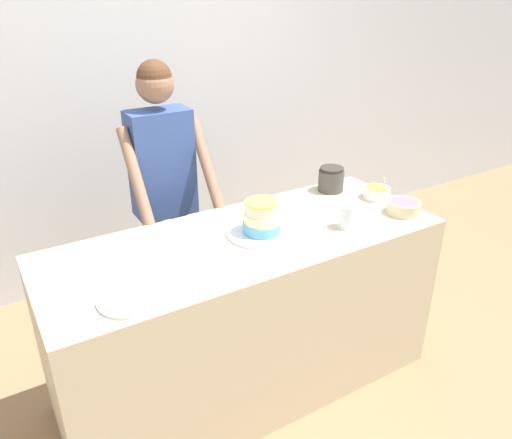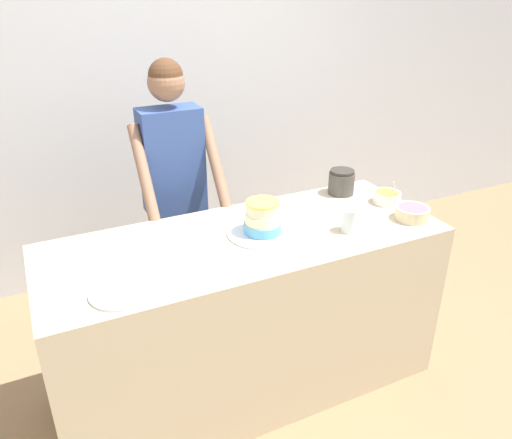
{
  "view_description": "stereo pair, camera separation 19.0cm",
  "coord_description": "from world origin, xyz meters",
  "px_view_note": "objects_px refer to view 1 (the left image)",
  "views": [
    {
      "loc": [
        -1.02,
        -1.43,
        1.98
      ],
      "look_at": [
        0.03,
        0.33,
        0.99
      ],
      "focal_mm": 35.0,
      "sensor_mm": 36.0,
      "label": 1
    },
    {
      "loc": [
        -0.85,
        -1.52,
        1.98
      ],
      "look_at": [
        0.03,
        0.33,
        0.99
      ],
      "focal_mm": 35.0,
      "sensor_mm": 36.0,
      "label": 2
    }
  ],
  "objects_px": {
    "frosting_bowl_purple": "(404,207)",
    "stoneware_jar": "(331,179)",
    "person_baker": "(163,176)",
    "ceramic_plate": "(131,298)",
    "drinking_glass": "(347,216)",
    "cake": "(262,220)",
    "frosting_bowl_orange": "(377,192)"
  },
  "relations": [
    {
      "from": "cake",
      "to": "frosting_bowl_purple",
      "type": "distance_m",
      "value": 0.77
    },
    {
      "from": "frosting_bowl_orange",
      "to": "ceramic_plate",
      "type": "xyz_separation_m",
      "value": [
        -1.47,
        -0.25,
        -0.03
      ]
    },
    {
      "from": "cake",
      "to": "stoneware_jar",
      "type": "height_order",
      "value": "cake"
    },
    {
      "from": "cake",
      "to": "drinking_glass",
      "type": "distance_m",
      "value": 0.42
    },
    {
      "from": "cake",
      "to": "ceramic_plate",
      "type": "distance_m",
      "value": 0.74
    },
    {
      "from": "drinking_glass",
      "to": "frosting_bowl_orange",
      "type": "bearing_deg",
      "value": 26.71
    },
    {
      "from": "person_baker",
      "to": "ceramic_plate",
      "type": "height_order",
      "value": "person_baker"
    },
    {
      "from": "person_baker",
      "to": "frosting_bowl_orange",
      "type": "xyz_separation_m",
      "value": [
        0.99,
        -0.63,
        -0.08
      ]
    },
    {
      "from": "frosting_bowl_orange",
      "to": "ceramic_plate",
      "type": "bearing_deg",
      "value": -170.48
    },
    {
      "from": "frosting_bowl_orange",
      "to": "drinking_glass",
      "type": "xyz_separation_m",
      "value": [
        -0.38,
        -0.19,
        0.02
      ]
    },
    {
      "from": "cake",
      "to": "stoneware_jar",
      "type": "distance_m",
      "value": 0.66
    },
    {
      "from": "ceramic_plate",
      "to": "stoneware_jar",
      "type": "xyz_separation_m",
      "value": [
        1.32,
        0.46,
        0.06
      ]
    },
    {
      "from": "ceramic_plate",
      "to": "person_baker",
      "type": "bearing_deg",
      "value": 61.13
    },
    {
      "from": "frosting_bowl_purple",
      "to": "drinking_glass",
      "type": "bearing_deg",
      "value": 175.75
    },
    {
      "from": "cake",
      "to": "drinking_glass",
      "type": "height_order",
      "value": "cake"
    },
    {
      "from": "frosting_bowl_purple",
      "to": "stoneware_jar",
      "type": "height_order",
      "value": "stoneware_jar"
    },
    {
      "from": "drinking_glass",
      "to": "ceramic_plate",
      "type": "height_order",
      "value": "drinking_glass"
    },
    {
      "from": "person_baker",
      "to": "drinking_glass",
      "type": "height_order",
      "value": "person_baker"
    },
    {
      "from": "drinking_glass",
      "to": "frosting_bowl_purple",
      "type": "bearing_deg",
      "value": -4.25
    },
    {
      "from": "person_baker",
      "to": "frosting_bowl_orange",
      "type": "bearing_deg",
      "value": -32.45
    },
    {
      "from": "frosting_bowl_purple",
      "to": "ceramic_plate",
      "type": "relative_size",
      "value": 0.66
    },
    {
      "from": "cake",
      "to": "stoneware_jar",
      "type": "xyz_separation_m",
      "value": [
        0.62,
        0.25,
        0.0
      ]
    },
    {
      "from": "person_baker",
      "to": "frosting_bowl_purple",
      "type": "bearing_deg",
      "value": -41.06
    },
    {
      "from": "ceramic_plate",
      "to": "stoneware_jar",
      "type": "bearing_deg",
      "value": 19.29
    },
    {
      "from": "frosting_bowl_orange",
      "to": "stoneware_jar",
      "type": "relative_size",
      "value": 1.01
    },
    {
      "from": "cake",
      "to": "ceramic_plate",
      "type": "height_order",
      "value": "cake"
    },
    {
      "from": "cake",
      "to": "frosting_bowl_purple",
      "type": "bearing_deg",
      "value": -13.76
    },
    {
      "from": "cake",
      "to": "stoneware_jar",
      "type": "relative_size",
      "value": 2.38
    },
    {
      "from": "frosting_bowl_orange",
      "to": "stoneware_jar",
      "type": "bearing_deg",
      "value": 124.54
    },
    {
      "from": "person_baker",
      "to": "frosting_bowl_orange",
      "type": "height_order",
      "value": "person_baker"
    },
    {
      "from": "ceramic_plate",
      "to": "frosting_bowl_purple",
      "type": "bearing_deg",
      "value": 1.16
    },
    {
      "from": "person_baker",
      "to": "frosting_bowl_purple",
      "type": "xyz_separation_m",
      "value": [
        0.97,
        -0.85,
        -0.08
      ]
    }
  ]
}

